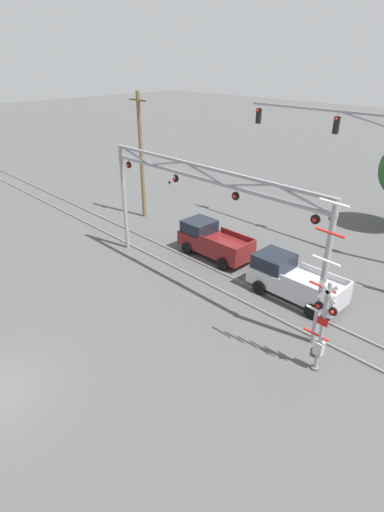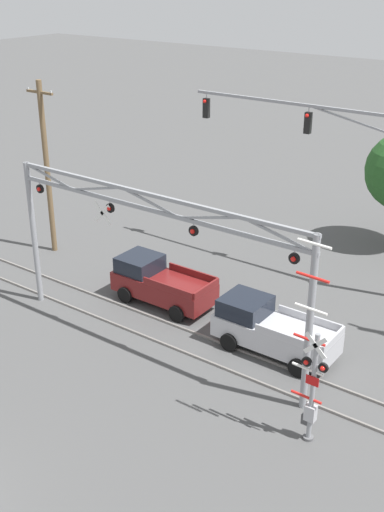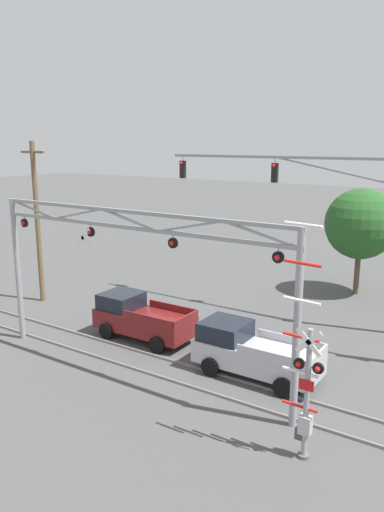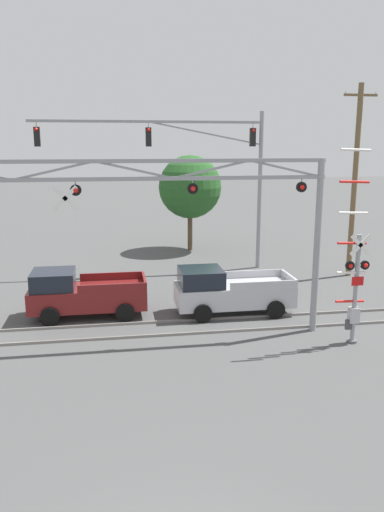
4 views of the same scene
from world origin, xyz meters
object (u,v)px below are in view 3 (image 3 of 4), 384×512
at_px(crossing_gantry, 130,262).
at_px(background_tree_beyond_span, 361,224).
at_px(crossing_signal_mast, 305,387).
at_px(pickup_truck_following, 251,352).
at_px(utility_pole_left, 37,221).
at_px(traffic_signal_span, 334,201).
at_px(pickup_truck_lead, 140,318).

relative_size(crossing_gantry, background_tree_beyond_span, 2.15).
xyz_separation_m(crossing_signal_mast, background_tree_beyond_span, (-3.22, 17.11, 2.05)).
bearing_deg(background_tree_beyond_span, pickup_truck_following, -91.91).
bearing_deg(background_tree_beyond_span, utility_pole_left, -142.54).
distance_m(traffic_signal_span, utility_pole_left, 16.04).
height_order(crossing_gantry, utility_pole_left, utility_pole_left).
distance_m(crossing_gantry, traffic_signal_span, 11.19).
height_order(crossing_gantry, pickup_truck_following, crossing_gantry).
height_order(traffic_signal_span, pickup_truck_following, traffic_signal_span).
bearing_deg(pickup_truck_following, crossing_signal_mast, -47.09).
distance_m(crossing_gantry, pickup_truck_following, 5.93).
distance_m(crossing_signal_mast, pickup_truck_lead, 10.84).
height_order(utility_pole_left, background_tree_beyond_span, utility_pole_left).
relative_size(pickup_truck_lead, utility_pole_left, 0.53).
bearing_deg(traffic_signal_span, background_tree_beyond_span, 90.49).
distance_m(traffic_signal_span, pickup_truck_lead, 10.96).
relative_size(pickup_truck_following, background_tree_beyond_span, 0.78).
xyz_separation_m(crossing_gantry, background_tree_beyond_span, (4.40, 15.70, -0.31)).
distance_m(traffic_signal_span, pickup_truck_following, 9.25).
bearing_deg(pickup_truck_lead, background_tree_beyond_span, 62.51).
distance_m(pickup_truck_following, utility_pole_left, 14.97).
xyz_separation_m(utility_pole_left, background_tree_beyond_span, (14.83, 11.36, -0.40)).
distance_m(pickup_truck_following, background_tree_beyond_span, 13.59).
bearing_deg(traffic_signal_span, crossing_gantry, -113.64).
relative_size(crossing_signal_mast, pickup_truck_following, 1.40).
distance_m(utility_pole_left, background_tree_beyond_span, 18.69).
bearing_deg(traffic_signal_span, pickup_truck_lead, -133.14).
relative_size(crossing_gantry, utility_pole_left, 1.51).
bearing_deg(background_tree_beyond_span, pickup_truck_lead, -117.49).
relative_size(utility_pole_left, background_tree_beyond_span, 1.42).
xyz_separation_m(pickup_truck_following, background_tree_beyond_span, (0.44, 13.17, 3.31)).
xyz_separation_m(crossing_signal_mast, pickup_truck_lead, (-9.76, 4.53, -1.26)).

